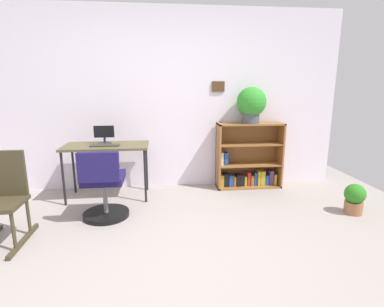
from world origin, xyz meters
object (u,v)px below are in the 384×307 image
at_px(potted_plant_floor, 354,198).
at_px(monitor, 104,135).
at_px(office_chair, 104,189).
at_px(keyboard, 105,145).
at_px(bookshelf_low, 248,159).
at_px(potted_plant_on_shelf, 251,103).
at_px(rocking_chair, 2,197).
at_px(desk, 106,149).

bearing_deg(potted_plant_floor, monitor, 162.51).
relative_size(monitor, office_chair, 0.32).
xyz_separation_m(keyboard, bookshelf_low, (1.98, 0.33, -0.32)).
xyz_separation_m(keyboard, potted_plant_floor, (2.95, -0.78, -0.54)).
distance_m(bookshelf_low, potted_plant_on_shelf, 0.83).
bearing_deg(rocking_chair, monitor, 55.77).
xyz_separation_m(desk, office_chair, (0.06, -0.68, -0.31)).
relative_size(rocking_chair, potted_plant_floor, 2.42).
xyz_separation_m(desk, bookshelf_low, (1.98, 0.25, -0.25)).
distance_m(desk, keyboard, 0.10).
bearing_deg(desk, rocking_chair, -127.29).
bearing_deg(office_chair, rocking_chair, -156.18).
distance_m(desk, monitor, 0.20).
distance_m(potted_plant_on_shelf, potted_plant_floor, 1.77).
relative_size(monitor, potted_plant_on_shelf, 0.52).
xyz_separation_m(desk, potted_plant_floor, (2.95, -0.86, -0.47)).
bearing_deg(bookshelf_low, keyboard, -170.56).
height_order(rocking_chair, potted_plant_floor, rocking_chair).
height_order(potted_plant_on_shelf, potted_plant_floor, potted_plant_on_shelf).
height_order(rocking_chair, potted_plant_on_shelf, potted_plant_on_shelf).
height_order(monitor, keyboard, monitor).
relative_size(rocking_chair, bookshelf_low, 0.92).
bearing_deg(potted_plant_on_shelf, rocking_chair, -155.78).
xyz_separation_m(monitor, bookshelf_low, (2.01, 0.17, -0.43)).
xyz_separation_m(office_chair, potted_plant_floor, (2.89, -0.18, -0.16)).
bearing_deg(keyboard, rocking_chair, -129.44).
bearing_deg(office_chair, potted_plant_on_shelf, 24.41).
relative_size(monitor, rocking_chair, 0.30).
bearing_deg(bookshelf_low, monitor, -175.25).
height_order(desk, keyboard, keyboard).
relative_size(keyboard, potted_plant_on_shelf, 0.72).
bearing_deg(bookshelf_low, office_chair, -154.20).
relative_size(monitor, potted_plant_floor, 0.72).
height_order(office_chair, potted_plant_floor, office_chair).
bearing_deg(desk, keyboard, -90.41).
bearing_deg(potted_plant_floor, office_chair, 176.47).
height_order(bookshelf_low, potted_plant_on_shelf, potted_plant_on_shelf).
height_order(monitor, rocking_chair, monitor).
relative_size(keyboard, office_chair, 0.45).
xyz_separation_m(desk, monitor, (-0.03, 0.08, 0.18)).
xyz_separation_m(monitor, rocking_chair, (-0.78, -1.15, -0.39)).
relative_size(office_chair, rocking_chair, 0.93).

